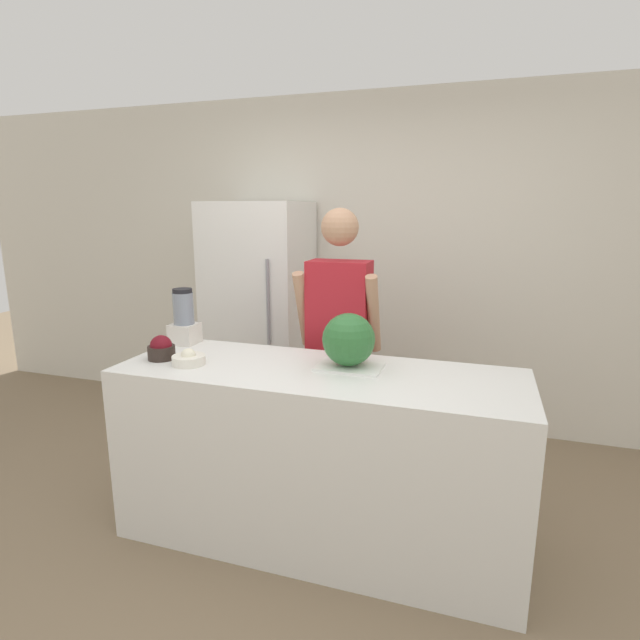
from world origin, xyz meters
TOP-DOWN VIEW (x-y plane):
  - ground_plane at (0.00, 0.00)m, footprint 14.00×14.00m
  - wall_back at (0.00, 2.04)m, footprint 8.00×0.06m
  - counter_island at (0.00, 0.35)m, footprint 2.05×0.71m
  - refrigerator at (-0.92, 1.66)m, footprint 0.75×0.67m
  - person at (-0.07, 0.97)m, footprint 0.51×0.27m
  - cutting_board at (0.14, 0.43)m, footprint 0.33×0.22m
  - watermelon at (0.14, 0.44)m, footprint 0.27×0.27m
  - bowl_cherries at (-0.86, 0.27)m, footprint 0.14×0.14m
  - bowl_cream at (-0.67, 0.24)m, footprint 0.17×0.17m
  - blender at (-0.92, 0.59)m, footprint 0.15×0.15m

SIDE VIEW (x-z plane):
  - ground_plane at x=0.00m, z-range 0.00..0.00m
  - counter_island at x=0.00m, z-range 0.00..0.93m
  - refrigerator at x=-0.92m, z-range 0.00..1.78m
  - person at x=-0.07m, z-range 0.04..1.77m
  - cutting_board at x=0.14m, z-range 0.93..0.95m
  - bowl_cream at x=-0.67m, z-range 0.92..1.00m
  - bowl_cherries at x=-0.86m, z-range 0.92..1.05m
  - blender at x=-0.92m, z-range 0.91..1.25m
  - watermelon at x=0.14m, z-range 0.95..1.21m
  - wall_back at x=0.00m, z-range 0.00..2.60m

